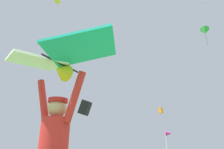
# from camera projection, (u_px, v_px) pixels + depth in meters

# --- Properties ---
(held_stunt_kite) EXTENTS (1.80, 1.09, 0.40)m
(held_stunt_kite) POSITION_uv_depth(u_px,v_px,m) (58.00, 60.00, 2.55)
(held_stunt_kite) COLOR black
(distant_kite_yellow_low_right) EXTENTS (0.72, 0.72, 0.28)m
(distant_kite_yellow_low_right) POSITION_uv_depth(u_px,v_px,m) (57.00, 1.00, 24.26)
(distant_kite_yellow_low_right) COLOR yellow
(distant_kite_black_mid_left) EXTENTS (1.29, 0.93, 1.56)m
(distant_kite_black_mid_left) POSITION_uv_depth(u_px,v_px,m) (85.00, 108.00, 18.54)
(distant_kite_black_mid_left) COLOR black
(distant_kite_orange_mid_right) EXTENTS (0.95, 0.86, 1.08)m
(distant_kite_orange_mid_right) POSITION_uv_depth(u_px,v_px,m) (161.00, 111.00, 34.49)
(distant_kite_orange_mid_right) COLOR orange
(distant_kite_green_high_right) EXTENTS (1.73, 1.82, 2.87)m
(distant_kite_green_high_right) POSITION_uv_depth(u_px,v_px,m) (205.00, 31.00, 26.25)
(distant_kite_green_high_right) COLOR green
(marker_flag) EXTENTS (0.30, 0.24, 1.81)m
(marker_flag) POSITION_uv_depth(u_px,v_px,m) (168.00, 136.00, 9.78)
(marker_flag) COLOR silver
(marker_flag) RESTS_ON ground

